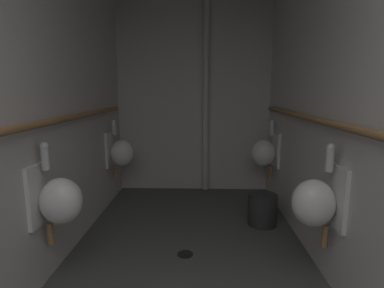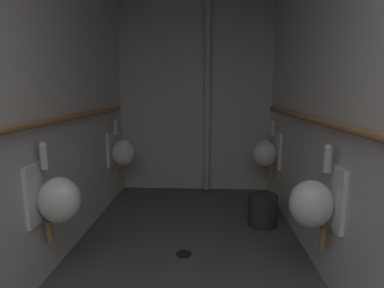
{
  "view_description": "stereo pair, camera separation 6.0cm",
  "coord_description": "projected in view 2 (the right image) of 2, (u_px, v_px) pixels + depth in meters",
  "views": [
    {
      "loc": [
        0.1,
        0.19,
        1.42
      ],
      "look_at": [
        0.01,
        3.27,
        0.87
      ],
      "focal_mm": 28.15,
      "sensor_mm": 36.0,
      "label": 1
    },
    {
      "loc": [
        0.16,
        0.19,
        1.42
      ],
      "look_at": [
        0.01,
        3.27,
        0.87
      ],
      "focal_mm": 28.15,
      "sensor_mm": 36.0,
      "label": 2
    }
  ],
  "objects": [
    {
      "name": "urinal_right_mid",
      "position": [
        314.0,
        202.0,
        2.09
      ],
      "size": [
        0.32,
        0.3,
        0.76
      ],
      "color": "white"
    },
    {
      "name": "waste_bin",
      "position": [
        263.0,
        210.0,
        3.21
      ],
      "size": [
        0.31,
        0.31,
        0.33
      ],
      "primitive_type": "cylinder",
      "color": "#2D2D2D",
      "rests_on": "ground"
    },
    {
      "name": "supply_pipe_left",
      "position": [
        39.0,
        124.0,
        2.08
      ],
      "size": [
        0.06,
        3.82,
        0.06
      ],
      "color": "#9E7042"
    },
    {
      "name": "wall_left",
      "position": [
        25.0,
        102.0,
        2.07
      ],
      "size": [
        0.06,
        4.55,
        2.69
      ],
      "primitive_type": "cube",
      "color": "silver",
      "rests_on": "ground"
    },
    {
      "name": "standpipe_back_wall",
      "position": [
        207.0,
        96.0,
        4.11
      ],
      "size": [
        0.08,
        0.08,
        2.64
      ],
      "primitive_type": "cylinder",
      "color": "beige",
      "rests_on": "ground"
    },
    {
      "name": "urinal_left_far",
      "position": [
        122.0,
        152.0,
        3.81
      ],
      "size": [
        0.32,
        0.3,
        0.76
      ],
      "color": "white"
    },
    {
      "name": "floor",
      "position": [
        184.0,
        288.0,
        2.26
      ],
      "size": [
        2.24,
        4.55,
        0.08
      ],
      "primitive_type": "cube",
      "color": "#4C4F4C",
      "rests_on": "ground"
    },
    {
      "name": "floor_drain",
      "position": [
        184.0,
        254.0,
        2.65
      ],
      "size": [
        0.14,
        0.14,
        0.01
      ],
      "primitive_type": "cylinder",
      "color": "black",
      "rests_on": "ground"
    },
    {
      "name": "urinal_left_mid",
      "position": [
        57.0,
        199.0,
        2.16
      ],
      "size": [
        0.32,
        0.3,
        0.76
      ],
      "color": "white"
    },
    {
      "name": "supply_pipe_right",
      "position": [
        333.0,
        125.0,
        2.0
      ],
      "size": [
        0.06,
        3.84,
        0.06
      ],
      "color": "#9E7042"
    },
    {
      "name": "urinal_right_far",
      "position": [
        266.0,
        153.0,
        3.76
      ],
      "size": [
        0.32,
        0.3,
        0.76
      ],
      "color": "white"
    },
    {
      "name": "wall_right",
      "position": [
        349.0,
        103.0,
        1.96
      ],
      "size": [
        0.06,
        4.55,
        2.69
      ],
      "primitive_type": "cube",
      "color": "silver",
      "rests_on": "ground"
    },
    {
      "name": "wall_back",
      "position": [
        195.0,
        96.0,
        4.22
      ],
      "size": [
        2.24,
        0.06,
        2.69
      ],
      "primitive_type": "cube",
      "color": "silver",
      "rests_on": "ground"
    }
  ]
}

